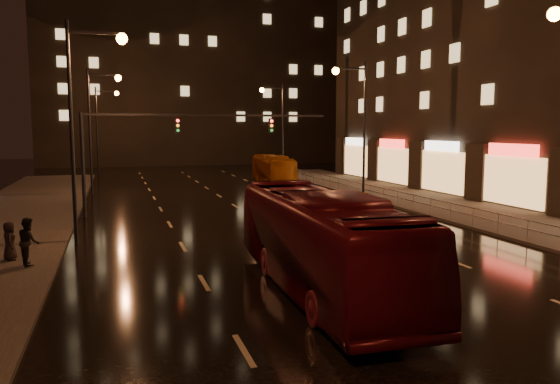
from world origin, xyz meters
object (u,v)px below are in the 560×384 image
bus_red (321,241)px  taxi_far (367,209)px  taxi_near (327,242)px  bus_curb (273,170)px  pedestrian_b (28,241)px  pedestrian_c (10,241)px

bus_red → taxi_far: bus_red is taller
bus_red → taxi_near: (2.00, 4.38, -1.03)m
bus_curb → pedestrian_b: 31.87m
bus_curb → taxi_far: (-0.44, -20.74, -0.68)m
taxi_near → bus_red: bearing=-109.9°
taxi_far → pedestrian_b: bearing=-154.9°
taxi_far → pedestrian_c: (-17.71, -4.98, 0.20)m
taxi_far → pedestrian_c: 18.40m
bus_red → bus_curb: bearing=78.2°
bus_red → pedestrian_b: (-9.50, 5.79, -0.58)m
taxi_far → pedestrian_b: pedestrian_b is taller
bus_red → pedestrian_b: size_ratio=6.47×
taxi_far → pedestrian_c: pedestrian_c is taller
taxi_near → pedestrian_c: (-12.32, 2.43, 0.31)m
bus_red → taxi_near: size_ratio=3.31×
pedestrian_b → pedestrian_c: pedestrian_b is taller
bus_curb → taxi_near: bearing=-96.9°
bus_red → pedestrian_c: (-10.32, 6.82, -0.72)m
bus_curb → pedestrian_c: bus_curb is taller
pedestrian_b → taxi_near: bearing=-114.0°
taxi_near → pedestrian_b: pedestrian_b is taller
bus_curb → bus_red: bearing=-98.7°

